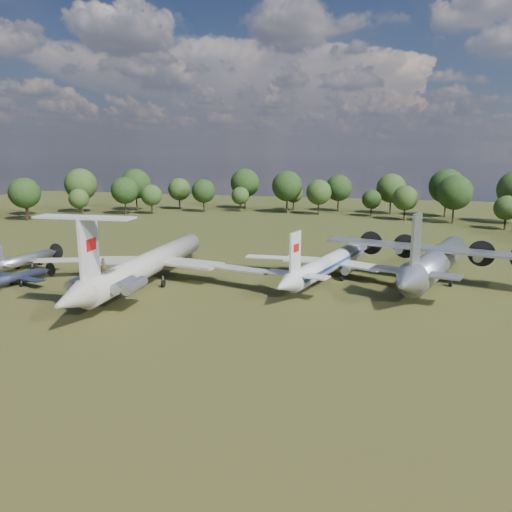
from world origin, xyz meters
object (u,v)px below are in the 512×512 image
(an12_transport, at_px, (436,266))
(person_on_il62, at_px, (103,265))
(tu104_jet, at_px, (330,266))
(small_prop_west, at_px, (18,279))
(il62_airliner, at_px, (150,268))
(small_prop_northwest, at_px, (26,262))

(an12_transport, distance_m, person_on_il62, 48.12)
(tu104_jet, height_order, person_on_il62, person_on_il62)
(tu104_jet, relative_size, small_prop_west, 2.97)
(il62_airliner, height_order, tu104_jet, il62_airliner)
(an12_transport, bearing_deg, small_prop_west, -146.84)
(tu104_jet, relative_size, person_on_il62, 20.66)
(tu104_jet, xyz_separation_m, small_prop_west, (-44.11, -17.54, -0.99))
(il62_airliner, height_order, small_prop_northwest, il62_airliner)
(il62_airliner, relative_size, small_prop_west, 3.72)
(tu104_jet, xyz_separation_m, small_prop_northwest, (-50.43, -8.44, -0.69))
(an12_transport, bearing_deg, il62_airliner, -148.02)
(il62_airliner, bearing_deg, person_on_il62, -90.00)
(person_on_il62, bearing_deg, tu104_jet, -155.62)
(il62_airliner, xyz_separation_m, small_prop_west, (-18.39, -6.80, -1.43))
(il62_airliner, relative_size, an12_transport, 1.24)
(small_prop_west, distance_m, person_on_il62, 20.90)
(il62_airliner, distance_m, small_prop_west, 19.66)
(an12_transport, height_order, person_on_il62, person_on_il62)
(small_prop_west, bearing_deg, person_on_il62, -5.02)
(tu104_jet, relative_size, small_prop_northwest, 2.27)
(il62_airliner, distance_m, person_on_il62, 13.84)
(an12_transport, bearing_deg, small_prop_northwest, -155.95)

